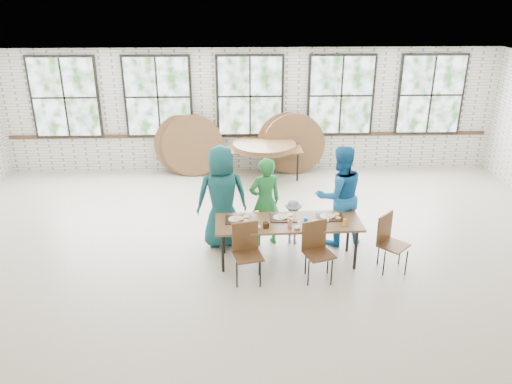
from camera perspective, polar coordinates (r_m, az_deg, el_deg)
room at (r=12.20m, az=-0.69°, el=10.69°), size 12.00×12.00×12.00m
dining_table at (r=8.25m, az=3.70°, el=-3.71°), size 2.42×0.87×0.74m
chair_near_left at (r=7.81m, az=-1.08°, el=-6.32°), size 0.50×0.49×0.95m
chair_near_right at (r=7.91m, az=6.92°, el=-6.10°), size 0.53×0.52×0.95m
chair_spare at (r=8.37m, az=14.94°, el=-5.06°), size 0.58×0.58×0.95m
adult_teal at (r=8.71m, az=-3.90°, el=-0.56°), size 0.98×0.71×1.84m
adult_green at (r=8.76m, az=1.03°, el=-1.14°), size 0.69×0.56×1.63m
toddler at (r=8.96m, az=4.24°, el=-3.42°), size 0.61×0.46×0.83m
adult_blue at (r=8.88m, az=9.49°, el=-0.42°), size 1.02×0.87×1.82m
storage_table at (r=11.95m, az=0.95°, el=4.77°), size 1.81×0.77×0.74m
tabletop_clutter at (r=8.19m, az=4.30°, el=-3.31°), size 1.97×0.61×0.11m
round_tops_stacked at (r=11.91m, az=0.95°, el=5.31°), size 1.50×1.50×0.13m
round_tops_leaning at (r=12.25m, az=-1.84°, el=5.44°), size 4.18×0.49×1.49m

